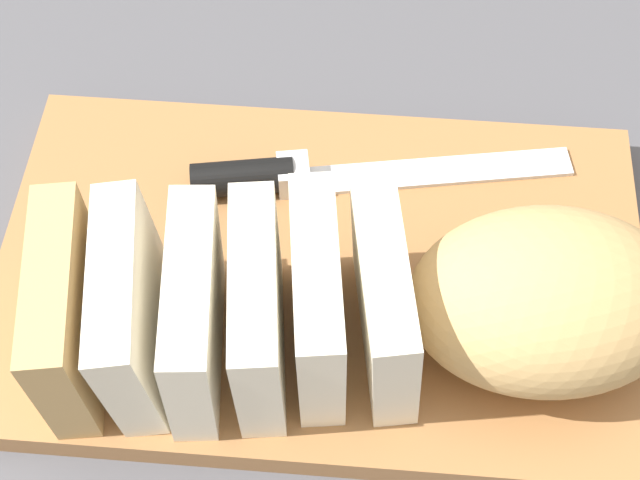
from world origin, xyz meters
TOP-DOWN VIEW (x-y plane):
  - ground_plane at (0.00, 0.00)m, footprint 3.00×3.00m
  - cutting_board at (0.00, 0.00)m, footprint 0.41×0.27m
  - bread_loaf at (-0.04, 0.05)m, footprint 0.36×0.13m
  - bread_knife at (0.02, -0.06)m, footprint 0.25×0.05m
  - crumb_near_knife at (0.01, -0.05)m, footprint 0.01×0.01m
  - crumb_near_loaf at (0.04, 0.01)m, footprint 0.00×0.00m

SIDE VIEW (x-z plane):
  - ground_plane at x=0.00m, z-range 0.00..0.00m
  - cutting_board at x=0.00m, z-range 0.00..0.02m
  - crumb_near_loaf at x=0.04m, z-range 0.02..0.02m
  - crumb_near_knife at x=0.01m, z-range 0.02..0.03m
  - bread_knife at x=0.02m, z-range 0.02..0.04m
  - bread_loaf at x=-0.04m, z-range 0.02..0.11m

